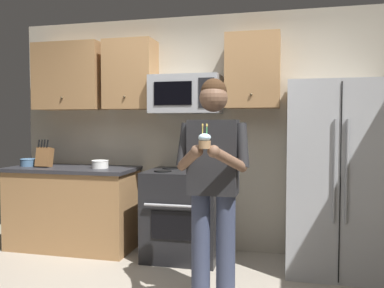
{
  "coord_description": "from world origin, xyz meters",
  "views": [
    {
      "loc": [
        0.9,
        -2.63,
        1.41
      ],
      "look_at": [
        0.17,
        0.4,
        1.25
      ],
      "focal_mm": 37.1,
      "sensor_mm": 36.0,
      "label": 1
    }
  ],
  "objects_px": {
    "oven_range": "(183,214)",
    "microwave": "(186,95)",
    "refrigerator": "(335,177)",
    "person": "(213,177)",
    "cupcake": "(205,141)",
    "bowl_large_white": "(100,164)",
    "knife_block": "(44,157)",
    "bowl_small_colored": "(28,162)"
  },
  "relations": [
    {
      "from": "bowl_small_colored",
      "to": "microwave",
      "type": "bearing_deg",
      "value": 3.24
    },
    {
      "from": "cupcake",
      "to": "refrigerator",
      "type": "bearing_deg",
      "value": 51.28
    },
    {
      "from": "microwave",
      "to": "refrigerator",
      "type": "height_order",
      "value": "microwave"
    },
    {
      "from": "oven_range",
      "to": "cupcake",
      "type": "height_order",
      "value": "cupcake"
    },
    {
      "from": "bowl_large_white",
      "to": "person",
      "type": "xyz_separation_m",
      "value": [
        1.44,
        -0.97,
        0.03
      ]
    },
    {
      "from": "oven_range",
      "to": "refrigerator",
      "type": "xyz_separation_m",
      "value": [
        1.5,
        -0.04,
        0.44
      ]
    },
    {
      "from": "oven_range",
      "to": "knife_block",
      "type": "xyz_separation_m",
      "value": [
        -1.62,
        -0.03,
        0.57
      ]
    },
    {
      "from": "refrigerator",
      "to": "person",
      "type": "xyz_separation_m",
      "value": [
        -1.01,
        -0.93,
        0.1
      ]
    },
    {
      "from": "oven_range",
      "to": "cupcake",
      "type": "xyz_separation_m",
      "value": [
        0.49,
        -1.3,
        0.83
      ]
    },
    {
      "from": "oven_range",
      "to": "cupcake",
      "type": "relative_size",
      "value": 5.36
    },
    {
      "from": "refrigerator",
      "to": "bowl_small_colored",
      "type": "xyz_separation_m",
      "value": [
        -3.36,
        0.05,
        0.06
      ]
    },
    {
      "from": "knife_block",
      "to": "person",
      "type": "height_order",
      "value": "person"
    },
    {
      "from": "oven_range",
      "to": "refrigerator",
      "type": "distance_m",
      "value": 1.56
    },
    {
      "from": "oven_range",
      "to": "bowl_large_white",
      "type": "xyz_separation_m",
      "value": [
        -0.95,
        0.0,
        0.5
      ]
    },
    {
      "from": "bowl_large_white",
      "to": "bowl_small_colored",
      "type": "xyz_separation_m",
      "value": [
        -0.91,
        0.01,
        -0.0
      ]
    },
    {
      "from": "bowl_small_colored",
      "to": "person",
      "type": "distance_m",
      "value": 2.55
    },
    {
      "from": "microwave",
      "to": "refrigerator",
      "type": "relative_size",
      "value": 0.41
    },
    {
      "from": "microwave",
      "to": "refrigerator",
      "type": "bearing_deg",
      "value": -6.03
    },
    {
      "from": "person",
      "to": "knife_block",
      "type": "bearing_deg",
      "value": 156.08
    },
    {
      "from": "microwave",
      "to": "knife_block",
      "type": "bearing_deg",
      "value": -174.75
    },
    {
      "from": "oven_range",
      "to": "microwave",
      "type": "distance_m",
      "value": 1.26
    },
    {
      "from": "cupcake",
      "to": "person",
      "type": "bearing_deg",
      "value": 90.0
    },
    {
      "from": "refrigerator",
      "to": "cupcake",
      "type": "bearing_deg",
      "value": -128.72
    },
    {
      "from": "refrigerator",
      "to": "bowl_small_colored",
      "type": "bearing_deg",
      "value": 179.09
    },
    {
      "from": "knife_block",
      "to": "bowl_small_colored",
      "type": "distance_m",
      "value": 0.25
    },
    {
      "from": "person",
      "to": "cupcake",
      "type": "height_order",
      "value": "person"
    },
    {
      "from": "cupcake",
      "to": "oven_range",
      "type": "bearing_deg",
      "value": 110.85
    },
    {
      "from": "knife_block",
      "to": "person",
      "type": "xyz_separation_m",
      "value": [
        2.11,
        -0.94,
        -0.04
      ]
    },
    {
      "from": "person",
      "to": "microwave",
      "type": "bearing_deg",
      "value": 114.44
    },
    {
      "from": "knife_block",
      "to": "cupcake",
      "type": "bearing_deg",
      "value": -30.94
    },
    {
      "from": "microwave",
      "to": "person",
      "type": "bearing_deg",
      "value": -65.56
    },
    {
      "from": "person",
      "to": "cupcake",
      "type": "bearing_deg",
      "value": -90.0
    },
    {
      "from": "oven_range",
      "to": "bowl_small_colored",
      "type": "height_order",
      "value": "bowl_small_colored"
    },
    {
      "from": "knife_block",
      "to": "bowl_small_colored",
      "type": "bearing_deg",
      "value": 169.72
    },
    {
      "from": "knife_block",
      "to": "bowl_large_white",
      "type": "bearing_deg",
      "value": 2.78
    },
    {
      "from": "microwave",
      "to": "person",
      "type": "distance_m",
      "value": 1.4
    },
    {
      "from": "refrigerator",
      "to": "oven_range",
      "type": "bearing_deg",
      "value": 178.5
    },
    {
      "from": "bowl_small_colored",
      "to": "person",
      "type": "xyz_separation_m",
      "value": [
        2.35,
        -0.98,
        0.03
      ]
    },
    {
      "from": "microwave",
      "to": "knife_block",
      "type": "distance_m",
      "value": 1.76
    },
    {
      "from": "microwave",
      "to": "cupcake",
      "type": "relative_size",
      "value": 4.26
    },
    {
      "from": "refrigerator",
      "to": "bowl_small_colored",
      "type": "distance_m",
      "value": 3.36
    },
    {
      "from": "oven_range",
      "to": "bowl_large_white",
      "type": "relative_size",
      "value": 4.94
    }
  ]
}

